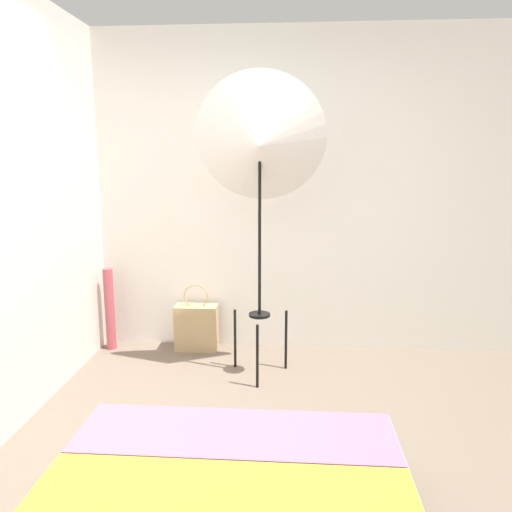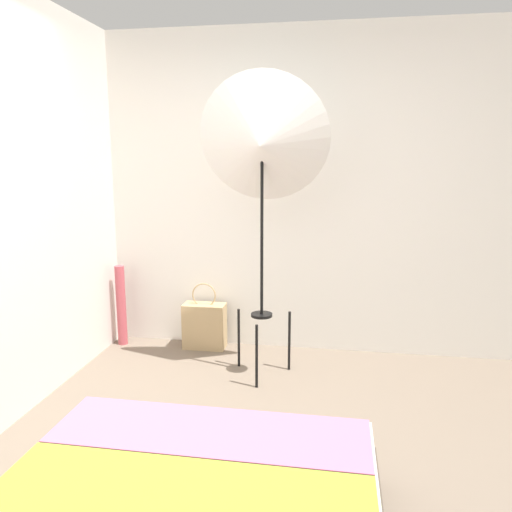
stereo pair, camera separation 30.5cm
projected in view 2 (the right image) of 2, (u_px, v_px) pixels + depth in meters
name	position (u px, v px, depth m)	size (l,w,h in m)	color
ground_plane	(202.00, 500.00, 2.35)	(14.00, 14.00, 0.00)	#756656
wall_back	(266.00, 194.00, 4.08)	(8.00, 0.05, 2.60)	silver
wall_side_left	(42.00, 202.00, 3.28)	(0.05, 8.00, 2.60)	silver
photo_umbrella	(262.00, 143.00, 3.40)	(0.93, 0.48, 2.17)	black
tote_bag	(205.00, 325.00, 4.21)	(0.35, 0.17, 0.57)	tan
paper_roll	(121.00, 305.00, 4.27)	(0.08, 0.08, 0.69)	#BC4C56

